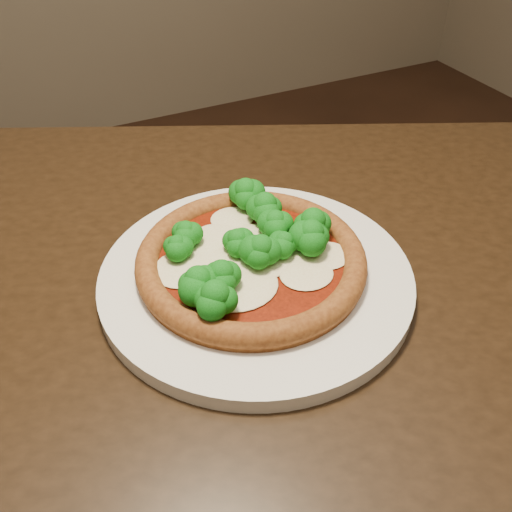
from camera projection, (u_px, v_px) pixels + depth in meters
name	position (u px, v px, depth m)	size (l,w,h in m)	color
dining_table	(195.00, 359.00, 0.69)	(1.35, 1.21, 0.75)	black
plate	(256.00, 277.00, 0.64)	(0.35, 0.35, 0.02)	silver
pizza	(251.00, 255.00, 0.63)	(0.26, 0.26, 0.06)	brown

